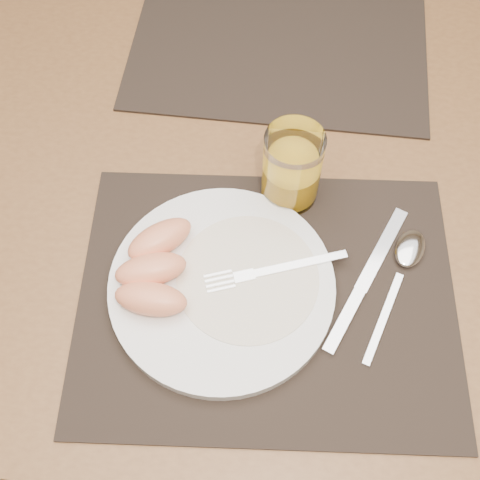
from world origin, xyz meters
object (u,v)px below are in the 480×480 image
plate (222,286)px  knife (360,290)px  juice_glass (291,171)px  placemat_near (267,298)px  fork (264,272)px  placemat_far (280,37)px  spoon (406,258)px  table (265,185)px

plate → knife: size_ratio=1.31×
knife → juice_glass: bearing=125.1°
placemat_near → fork: size_ratio=2.64×
placemat_far → spoon: (0.18, -0.37, 0.01)m
juice_glass → placemat_near: bearing=-96.5°
plate → knife: 0.17m
knife → plate: bearing=-175.4°
placemat_far → fork: size_ratio=2.64×
table → fork: fork is taller
spoon → juice_glass: bearing=149.8°
fork → placemat_far: bearing=90.9°
placemat_near → fork: (-0.01, 0.02, 0.02)m
table → plate: (-0.04, -0.21, 0.10)m
placemat_near → juice_glass: juice_glass is taller
placemat_far → juice_glass: size_ratio=4.04×
plate → juice_glass: bearing=63.9°
plate → juice_glass: (0.07, 0.15, 0.04)m
spoon → juice_glass: (-0.15, 0.09, 0.04)m
fork → table: bearing=92.8°
table → placemat_far: size_ratio=3.11×
placemat_near → placemat_far: size_ratio=1.00×
table → placemat_far: bearing=89.2°
placemat_far → placemat_near: bearing=-88.4°
plate → spoon: size_ratio=1.44×
table → plate: 0.24m
table → knife: knife is taller
plate → knife: (0.17, 0.01, -0.01)m
placemat_far → knife: 0.44m
table → knife: bearing=-57.8°
placemat_near → placemat_far: 0.44m
knife → placemat_far: bearing=106.4°
spoon → plate: bearing=-164.9°
table → placemat_far: placemat_far is taller
placemat_near → fork: 0.03m
placemat_near → spoon: (0.17, 0.07, 0.01)m
placemat_near → juice_glass: bearing=83.5°
knife → juice_glass: 0.17m
fork → spoon: 0.18m
fork → knife: bearing=-2.5°
juice_glass → fork: bearing=-100.4°
placemat_far → fork: 0.42m
spoon → juice_glass: 0.18m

